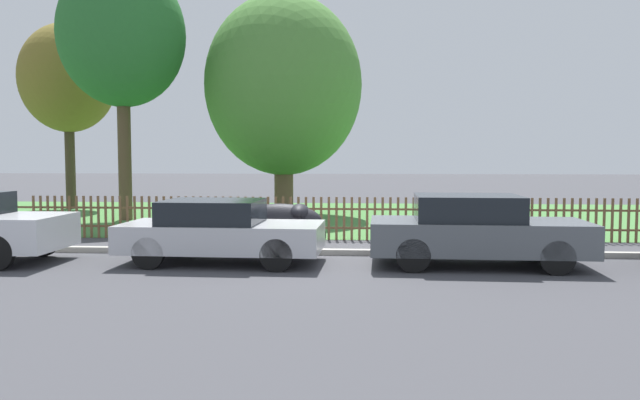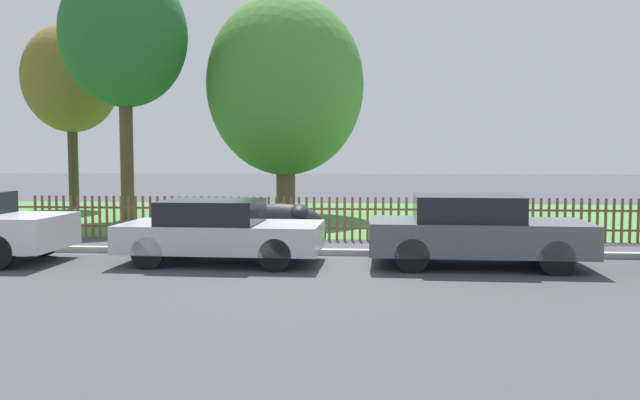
{
  "view_description": "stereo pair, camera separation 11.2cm",
  "coord_description": "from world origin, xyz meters",
  "px_view_note": "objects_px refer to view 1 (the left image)",
  "views": [
    {
      "loc": [
        0.95,
        -12.81,
        2.06
      ],
      "look_at": [
        -0.01,
        0.85,
        1.1
      ],
      "focal_mm": 35.0,
      "sensor_mm": 36.0,
      "label": 1
    },
    {
      "loc": [
        1.06,
        -12.81,
        2.06
      ],
      "look_at": [
        -0.01,
        0.85,
        1.1
      ],
      "focal_mm": 35.0,
      "sensor_mm": 36.0,
      "label": 2
    }
  ],
  "objects_px": {
    "parked_car_navy_estate": "(475,230)",
    "covered_motorcycle": "(282,221)",
    "tree_behind_motorcycle": "(122,36)",
    "parked_car_black_saloon": "(220,231)",
    "tree_mid_park": "(283,86)",
    "tree_nearest_kerb": "(68,79)"
  },
  "relations": [
    {
      "from": "parked_car_navy_estate",
      "to": "tree_nearest_kerb",
      "type": "height_order",
      "value": "tree_nearest_kerb"
    },
    {
      "from": "parked_car_black_saloon",
      "to": "parked_car_navy_estate",
      "type": "bearing_deg",
      "value": 2.08
    },
    {
      "from": "parked_car_black_saloon",
      "to": "tree_behind_motorcycle",
      "type": "relative_size",
      "value": 0.47
    },
    {
      "from": "parked_car_black_saloon",
      "to": "tree_nearest_kerb",
      "type": "bearing_deg",
      "value": 127.86
    },
    {
      "from": "parked_car_black_saloon",
      "to": "covered_motorcycle",
      "type": "bearing_deg",
      "value": 63.86
    },
    {
      "from": "parked_car_black_saloon",
      "to": "tree_mid_park",
      "type": "xyz_separation_m",
      "value": [
        -0.02,
        9.75,
        3.85
      ]
    },
    {
      "from": "parked_car_navy_estate",
      "to": "tree_nearest_kerb",
      "type": "distance_m",
      "value": 18.58
    },
    {
      "from": "parked_car_black_saloon",
      "to": "tree_nearest_kerb",
      "type": "relative_size",
      "value": 0.54
    },
    {
      "from": "covered_motorcycle",
      "to": "tree_behind_motorcycle",
      "type": "height_order",
      "value": "tree_behind_motorcycle"
    },
    {
      "from": "covered_motorcycle",
      "to": "parked_car_black_saloon",
      "type": "bearing_deg",
      "value": -119.39
    },
    {
      "from": "parked_car_navy_estate",
      "to": "covered_motorcycle",
      "type": "xyz_separation_m",
      "value": [
        -3.9,
        1.77,
        -0.04
      ]
    },
    {
      "from": "parked_car_black_saloon",
      "to": "tree_mid_park",
      "type": "relative_size",
      "value": 0.51
    },
    {
      "from": "parked_car_black_saloon",
      "to": "tree_behind_motorcycle",
      "type": "height_order",
      "value": "tree_behind_motorcycle"
    },
    {
      "from": "parked_car_navy_estate",
      "to": "covered_motorcycle",
      "type": "bearing_deg",
      "value": 157.11
    },
    {
      "from": "tree_behind_motorcycle",
      "to": "tree_mid_park",
      "type": "relative_size",
      "value": 1.08
    },
    {
      "from": "tree_behind_motorcycle",
      "to": "parked_car_navy_estate",
      "type": "bearing_deg",
      "value": -38.54
    },
    {
      "from": "parked_car_navy_estate",
      "to": "tree_mid_park",
      "type": "height_order",
      "value": "tree_mid_park"
    },
    {
      "from": "parked_car_black_saloon",
      "to": "covered_motorcycle",
      "type": "relative_size",
      "value": 1.88
    },
    {
      "from": "tree_nearest_kerb",
      "to": "tree_mid_park",
      "type": "distance_m",
      "value": 9.0
    },
    {
      "from": "parked_car_navy_estate",
      "to": "covered_motorcycle",
      "type": "height_order",
      "value": "parked_car_navy_estate"
    },
    {
      "from": "covered_motorcycle",
      "to": "tree_behind_motorcycle",
      "type": "distance_m",
      "value": 9.89
    },
    {
      "from": "parked_car_black_saloon",
      "to": "tree_nearest_kerb",
      "type": "distance_m",
      "value": 15.44
    }
  ]
}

